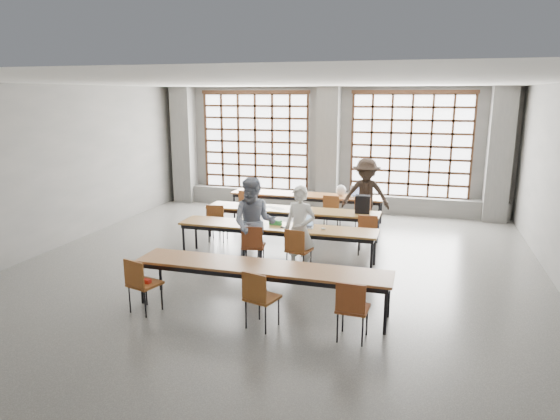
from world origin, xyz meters
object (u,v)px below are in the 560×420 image
at_px(chair_near_left, 141,280).
at_px(chair_near_mid, 259,294).
at_px(phone, 284,227).
at_px(desk_row_c, 277,229).
at_px(chair_mid_left, 217,219).
at_px(desk_row_a, 306,197).
at_px(laptop_front, 304,224).
at_px(backpack, 363,204).
at_px(laptop_back, 358,194).
at_px(green_box, 275,223).
at_px(plastic_bag, 341,190).
at_px(chair_back_left, 248,203).
at_px(desk_row_b, 292,212).
at_px(chair_mid_right, 368,230).
at_px(chair_near_right, 352,305).
at_px(red_pouch, 145,281).
at_px(student_back, 366,195).
at_px(chair_front_left, 253,243).
at_px(chair_back_mid, 332,208).
at_px(mouse, 323,229).
at_px(desk_row_d, 261,270).
at_px(chair_mid_centre, 303,225).
at_px(student_male, 300,230).
at_px(chair_back_right, 364,210).
at_px(student_female, 254,223).

height_order(chair_near_left, chair_near_mid, same).
bearing_deg(phone, desk_row_c, 150.95).
bearing_deg(chair_mid_left, desk_row_a, 57.78).
bearing_deg(laptop_front, backpack, 56.88).
height_order(desk_row_c, laptop_back, laptop_back).
distance_m(chair_mid_left, green_box, 1.85).
distance_m(desk_row_a, plastic_bag, 0.93).
bearing_deg(laptop_back, desk_row_a, -175.42).
bearing_deg(plastic_bag, chair_back_left, -163.60).
bearing_deg(desk_row_b, chair_mid_right, -19.21).
distance_m(green_box, plastic_bag, 3.37).
bearing_deg(laptop_front, desk_row_b, 114.36).
xyz_separation_m(chair_near_mid, chair_near_right, (1.32, -0.00, 0.00)).
distance_m(desk_row_b, red_pouch, 4.55).
bearing_deg(chair_back_left, desk_row_c, -59.39).
relative_size(chair_mid_right, student_back, 0.49).
height_order(chair_mid_right, green_box, chair_mid_right).
relative_size(desk_row_c, chair_front_left, 4.55).
bearing_deg(chair_mid_right, laptop_front, -145.85).
xyz_separation_m(desk_row_b, chair_back_left, (-1.48, 1.15, -0.13)).
xyz_separation_m(chair_back_mid, mouse, (0.33, -2.69, 0.21)).
height_order(desk_row_d, chair_mid_centre, chair_mid_centre).
distance_m(desk_row_d, chair_near_mid, 0.66).
bearing_deg(red_pouch, laptop_back, 69.00).
xyz_separation_m(student_male, backpack, (0.90, 2.08, 0.10)).
relative_size(chair_back_mid, phone, 6.77).
distance_m(chair_near_left, student_back, 6.37).
bearing_deg(chair_mid_right, chair_back_right, 99.44).
distance_m(chair_near_left, red_pouch, 0.09).
bearing_deg(student_back, desk_row_b, -143.98).
bearing_deg(desk_row_d, desk_row_b, 98.03).
xyz_separation_m(chair_front_left, student_female, (-0.01, 0.13, 0.35)).
bearing_deg(student_back, chair_back_mid, -174.74).
distance_m(desk_row_b, mouse, 1.87).
bearing_deg(chair_back_mid, chair_mid_centre, -99.72).
distance_m(student_back, mouse, 2.87).
xyz_separation_m(desk_row_d, chair_front_left, (-0.73, 1.70, -0.13)).
height_order(chair_back_mid, chair_near_mid, same).
bearing_deg(desk_row_d, chair_back_left, 112.05).
height_order(desk_row_b, phone, phone).
height_order(desk_row_d, green_box, green_box).
bearing_deg(desk_row_b, green_box, -88.03).
height_order(mouse, green_box, green_box).
distance_m(desk_row_b, chair_near_right, 4.93).
bearing_deg(student_female, laptop_front, 27.57).
distance_m(desk_row_a, mouse, 3.51).
bearing_deg(student_male, desk_row_a, 111.91).
relative_size(chair_back_left, phone, 6.77).
xyz_separation_m(laptop_front, backpack, (0.96, 1.47, 0.14)).
bearing_deg(desk_row_a, chair_near_right, -71.33).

